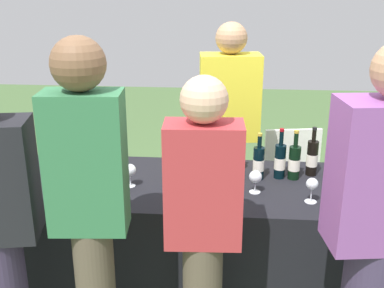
{
  "coord_description": "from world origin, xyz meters",
  "views": [
    {
      "loc": [
        0.22,
        -2.6,
        1.93
      ],
      "look_at": [
        0.0,
        0.0,
        1.01
      ],
      "focal_mm": 44.17,
      "sensor_mm": 36.0,
      "label": 1
    }
  ],
  "objects_px": {
    "wine_bottle_4": "(259,163)",
    "wine_glass_3": "(255,177)",
    "wine_bottle_3": "(235,155)",
    "guest_3": "(378,228)",
    "wine_bottle_1": "(180,161)",
    "guest_2": "(203,225)",
    "wine_bottle_6": "(294,162)",
    "wine_glass_2": "(194,179)",
    "wine_bottle_2": "(219,156)",
    "wine_bottle_0": "(78,154)",
    "guest_1": "(89,206)",
    "wine_glass_1": "(130,171)",
    "wine_glass_0": "(93,174)",
    "wine_bottle_7": "(312,158)",
    "server_pouring": "(229,129)",
    "wine_glass_4": "(312,185)",
    "menu_board": "(291,173)",
    "wine_bottle_5": "(280,161)"
  },
  "relations": [
    {
      "from": "wine_bottle_1",
      "to": "server_pouring",
      "type": "xyz_separation_m",
      "value": [
        0.3,
        0.63,
        0.02
      ]
    },
    {
      "from": "wine_bottle_4",
      "to": "wine_glass_3",
      "type": "xyz_separation_m",
      "value": [
        -0.03,
        -0.2,
        -0.01
      ]
    },
    {
      "from": "wine_bottle_7",
      "to": "guest_3",
      "type": "distance_m",
      "value": 0.96
    },
    {
      "from": "wine_glass_2",
      "to": "guest_2",
      "type": "distance_m",
      "value": 0.51
    },
    {
      "from": "wine_bottle_2",
      "to": "wine_bottle_7",
      "type": "height_order",
      "value": "wine_bottle_2"
    },
    {
      "from": "wine_bottle_4",
      "to": "guest_2",
      "type": "distance_m",
      "value": 0.83
    },
    {
      "from": "wine_bottle_6",
      "to": "wine_glass_1",
      "type": "height_order",
      "value": "wine_bottle_6"
    },
    {
      "from": "guest_2",
      "to": "wine_glass_3",
      "type": "bearing_deg",
      "value": 62.2
    },
    {
      "from": "wine_bottle_3",
      "to": "guest_3",
      "type": "bearing_deg",
      "value": -56.97
    },
    {
      "from": "server_pouring",
      "to": "wine_glass_0",
      "type": "bearing_deg",
      "value": 41.23
    },
    {
      "from": "menu_board",
      "to": "wine_bottle_3",
      "type": "bearing_deg",
      "value": -127.11
    },
    {
      "from": "menu_board",
      "to": "guest_3",
      "type": "bearing_deg",
      "value": -95.88
    },
    {
      "from": "wine_bottle_3",
      "to": "guest_1",
      "type": "xyz_separation_m",
      "value": [
        -0.65,
        -0.92,
        0.08
      ]
    },
    {
      "from": "wine_bottle_0",
      "to": "wine_bottle_1",
      "type": "relative_size",
      "value": 1.01
    },
    {
      "from": "wine_bottle_0",
      "to": "guest_3",
      "type": "xyz_separation_m",
      "value": [
        1.61,
        -0.91,
        0.05
      ]
    },
    {
      "from": "wine_bottle_0",
      "to": "guest_1",
      "type": "relative_size",
      "value": 0.18
    },
    {
      "from": "wine_glass_2",
      "to": "wine_glass_3",
      "type": "distance_m",
      "value": 0.35
    },
    {
      "from": "wine_glass_1",
      "to": "wine_glass_0",
      "type": "bearing_deg",
      "value": -162.87
    },
    {
      "from": "wine_bottle_0",
      "to": "wine_bottle_6",
      "type": "xyz_separation_m",
      "value": [
        1.36,
        -0.03,
        -0.0
      ]
    },
    {
      "from": "wine_glass_3",
      "to": "guest_2",
      "type": "height_order",
      "value": "guest_2"
    },
    {
      "from": "wine_bottle_0",
      "to": "wine_glass_0",
      "type": "bearing_deg",
      "value": -57.77
    },
    {
      "from": "wine_bottle_0",
      "to": "guest_2",
      "type": "bearing_deg",
      "value": -43.86
    },
    {
      "from": "wine_bottle_2",
      "to": "menu_board",
      "type": "relative_size",
      "value": 0.42
    },
    {
      "from": "wine_bottle_4",
      "to": "wine_bottle_1",
      "type": "bearing_deg",
      "value": -176.95
    },
    {
      "from": "wine_bottle_4",
      "to": "guest_3",
      "type": "xyz_separation_m",
      "value": [
        0.46,
        -0.86,
        0.06
      ]
    },
    {
      "from": "wine_glass_1",
      "to": "wine_glass_4",
      "type": "xyz_separation_m",
      "value": [
        1.04,
        -0.12,
        0.0
      ]
    },
    {
      "from": "wine_glass_4",
      "to": "wine_bottle_4",
      "type": "bearing_deg",
      "value": 132.41
    },
    {
      "from": "wine_bottle_0",
      "to": "wine_bottle_7",
      "type": "height_order",
      "value": "wine_bottle_0"
    },
    {
      "from": "wine_glass_4",
      "to": "guest_3",
      "type": "distance_m",
      "value": 0.59
    },
    {
      "from": "wine_bottle_6",
      "to": "wine_glass_3",
      "type": "height_order",
      "value": "wine_bottle_6"
    },
    {
      "from": "wine_bottle_7",
      "to": "menu_board",
      "type": "bearing_deg",
      "value": 89.59
    },
    {
      "from": "wine_bottle_5",
      "to": "guest_3",
      "type": "height_order",
      "value": "guest_3"
    },
    {
      "from": "wine_bottle_1",
      "to": "server_pouring",
      "type": "bearing_deg",
      "value": 64.9
    },
    {
      "from": "wine_glass_4",
      "to": "guest_1",
      "type": "relative_size",
      "value": 0.08
    },
    {
      "from": "wine_bottle_7",
      "to": "wine_glass_2",
      "type": "bearing_deg",
      "value": -153.12
    },
    {
      "from": "wine_bottle_1",
      "to": "server_pouring",
      "type": "distance_m",
      "value": 0.7
    },
    {
      "from": "wine_bottle_4",
      "to": "wine_bottle_2",
      "type": "bearing_deg",
      "value": 167.33
    },
    {
      "from": "wine_glass_1",
      "to": "wine_bottle_2",
      "type": "bearing_deg",
      "value": 24.11
    },
    {
      "from": "server_pouring",
      "to": "guest_3",
      "type": "height_order",
      "value": "guest_3"
    },
    {
      "from": "wine_glass_3",
      "to": "wine_glass_4",
      "type": "relative_size",
      "value": 0.95
    },
    {
      "from": "guest_3",
      "to": "wine_bottle_7",
      "type": "bearing_deg",
      "value": 89.99
    },
    {
      "from": "wine_bottle_2",
      "to": "wine_bottle_0",
      "type": "bearing_deg",
      "value": -179.51
    },
    {
      "from": "wine_bottle_3",
      "to": "wine_bottle_4",
      "type": "relative_size",
      "value": 1.16
    },
    {
      "from": "wine_bottle_1",
      "to": "wine_glass_1",
      "type": "xyz_separation_m",
      "value": [
        -0.28,
        -0.15,
        -0.01
      ]
    },
    {
      "from": "wine_glass_2",
      "to": "wine_bottle_2",
      "type": "bearing_deg",
      "value": 67.54
    },
    {
      "from": "wine_bottle_5",
      "to": "wine_glass_4",
      "type": "relative_size",
      "value": 2.22
    },
    {
      "from": "wine_bottle_2",
      "to": "wine_bottle_5",
      "type": "distance_m",
      "value": 0.37
    },
    {
      "from": "wine_bottle_7",
      "to": "wine_bottle_5",
      "type": "bearing_deg",
      "value": -162.84
    },
    {
      "from": "wine_bottle_3",
      "to": "wine_bottle_4",
      "type": "distance_m",
      "value": 0.17
    },
    {
      "from": "wine_glass_0",
      "to": "wine_glass_1",
      "type": "relative_size",
      "value": 0.99
    }
  ]
}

